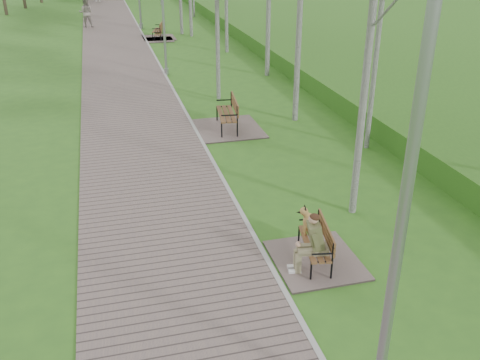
# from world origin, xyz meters

# --- Properties ---
(ground) EXTENTS (120.00, 120.00, 0.00)m
(ground) POSITION_xyz_m (0.00, 0.00, 0.00)
(ground) COLOR #336620
(ground) RESTS_ON ground
(walkway) EXTENTS (3.50, 67.00, 0.04)m
(walkway) POSITION_xyz_m (-1.75, 21.50, 0.02)
(walkway) COLOR #6E5D59
(walkway) RESTS_ON ground
(kerb) EXTENTS (0.10, 67.00, 0.05)m
(kerb) POSITION_xyz_m (0.00, 21.50, 0.03)
(kerb) COLOR #999993
(kerb) RESTS_ON ground
(embankment) EXTENTS (14.00, 70.00, 1.60)m
(embankment) POSITION_xyz_m (12.00, 20.00, 0.00)
(embankment) COLOR #3F7E22
(embankment) RESTS_ON ground
(bench_main) EXTENTS (1.59, 1.77, 1.39)m
(bench_main) POSITION_xyz_m (0.81, -0.29, 0.38)
(bench_main) COLOR #6E5D59
(bench_main) RESTS_ON ground
(bench_second) EXTENTS (2.04, 2.26, 1.25)m
(bench_second) POSITION_xyz_m (0.99, 7.42, 0.24)
(bench_second) COLOR #6E5D59
(bench_second) RESTS_ON ground
(bench_third) EXTENTS (1.53, 1.70, 0.94)m
(bench_third) POSITION_xyz_m (0.72, 23.08, 0.17)
(bench_third) COLOR #6E5D59
(bench_third) RESTS_ON ground
(bench_far) EXTENTS (1.84, 2.04, 1.13)m
(bench_far) POSITION_xyz_m (0.77, 23.72, 0.21)
(bench_far) COLOR #6E5D59
(bench_far) RESTS_ON ground
(lamp_post_near) EXTENTS (0.22, 0.22, 5.80)m
(lamp_post_near) POSITION_xyz_m (0.30, -3.76, 2.71)
(lamp_post_near) COLOR gray
(lamp_post_near) RESTS_ON ground
(lamp_post_second) EXTENTS (0.18, 0.18, 4.72)m
(lamp_post_second) POSITION_xyz_m (0.09, 14.99, 2.21)
(lamp_post_second) COLOR gray
(lamp_post_second) RESTS_ON ground
(pedestrian_far) EXTENTS (0.98, 0.82, 1.83)m
(pedestrian_far) POSITION_xyz_m (-3.20, 28.68, 0.91)
(pedestrian_far) COLOR gray
(pedestrian_far) RESTS_ON ground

